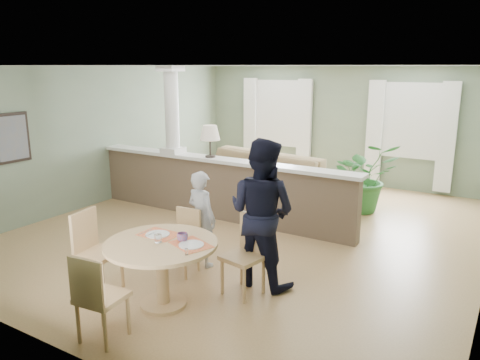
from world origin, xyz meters
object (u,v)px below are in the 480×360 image
Objects in this scene: chair_side at (93,247)px; child_person at (202,219)px; houseplant at (365,177)px; man_person at (262,213)px; chair_near at (96,295)px; dining_table at (162,255)px; chair_far_man at (247,250)px; sofa at (254,179)px; chair_far_boy at (184,238)px.

child_person is (0.69, 1.29, 0.12)m from chair_side.
houseplant is 3.71m from man_person.
child_person is (-0.23, 2.08, 0.15)m from chair_near.
chair_near is at bearing 107.80° from child_person.
chair_side reaches higher than dining_table.
chair_near is (-0.71, -1.71, -0.01)m from chair_far_man.
sofa is at bearing -61.96° from child_person.
chair_far_boy is at bearing -67.39° from sofa.
chair_near is (-0.93, -5.70, -0.15)m from houseplant.
houseplant is 4.86m from dining_table.
man_person reaches higher than dining_table.
child_person is 1.01m from man_person.
chair_near is at bearing 72.92° from man_person.
chair_far_man is 0.97× the size of chair_side.
chair_far_man is at bearing -8.03° from chair_far_boy.
child_person reaches higher than dining_table.
child_person is at bearing -107.77° from houseplant.
chair_far_boy is at bearing -39.31° from chair_side.
man_person is (1.89, -3.14, 0.45)m from sofa.
sofa is at bearing -83.00° from chair_near.
chair_near reaches higher than chair_far_boy.
chair_side reaches higher than chair_far_man.
chair_far_boy is 0.46× the size of man_person.
child_person is at bearing 104.13° from dining_table.
houseplant is 4.11m from chair_far_boy.
chair_side is at bearing -46.14° from chair_near.
sofa is at bearing 105.90° from dining_table.
chair_far_boy is (-0.36, 0.87, -0.14)m from dining_table.
chair_near is 0.70× the size of child_person.
chair_near is at bearing -93.87° from dining_table.
child_person is at bearing -64.87° from sofa.
sofa is 2.48× the size of houseplant.
chair_side is 2.09m from man_person.
sofa is at bearing -4.40° from chair_side.
houseplant reaches higher than chair_far_man.
child_person is (-0.94, 0.37, 0.13)m from chair_far_man.
man_person is at bearing 58.04° from dining_table.
houseplant reaches higher than chair_near.
chair_far_boy is 1.17m from chair_side.
dining_table is 0.95m from chair_far_boy.
chair_far_man is at bearing 86.61° from man_person.
chair_side is 0.75× the size of child_person.
dining_table is 1.32× the size of chair_far_man.
man_person reaches higher than sofa.
chair_far_man reaches higher than chair_near.
dining_table is at bearing -100.29° from houseplant.
chair_far_man is 0.52× the size of man_person.
chair_near is (0.30, -1.78, 0.05)m from chair_far_boy.
chair_side is (-0.98, -0.13, -0.06)m from dining_table.
dining_table is at bearing -71.15° from chair_far_boy.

